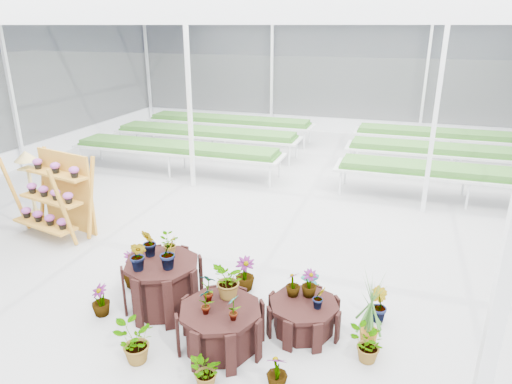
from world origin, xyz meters
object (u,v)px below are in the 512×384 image
(plinth_low, at_px, (303,317))
(shelf_rack, at_px, (52,196))
(plinth_mid, at_px, (221,328))
(bird_table, at_px, (30,183))
(plinth_tall, at_px, (163,285))

(plinth_low, relative_size, shelf_rack, 0.60)
(plinth_mid, height_order, plinth_low, plinth_mid)
(plinth_low, relative_size, bird_table, 0.68)
(plinth_low, height_order, bird_table, bird_table)
(shelf_rack, bearing_deg, plinth_mid, -13.56)
(plinth_tall, xyz_separation_m, plinth_low, (2.20, 0.10, -0.17))
(plinth_low, distance_m, shelf_rack, 5.92)
(plinth_low, bearing_deg, plinth_mid, -145.01)
(plinth_tall, xyz_separation_m, bird_table, (-4.76, 2.46, 0.37))
(shelf_rack, distance_m, bird_table, 1.50)
(plinth_low, xyz_separation_m, bird_table, (-6.96, 2.36, 0.54))
(plinth_tall, bearing_deg, shelf_rack, 153.86)
(plinth_tall, height_order, plinth_low, plinth_tall)
(plinth_tall, relative_size, plinth_mid, 1.01)
(plinth_mid, xyz_separation_m, plinth_low, (1.00, 0.70, -0.08))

